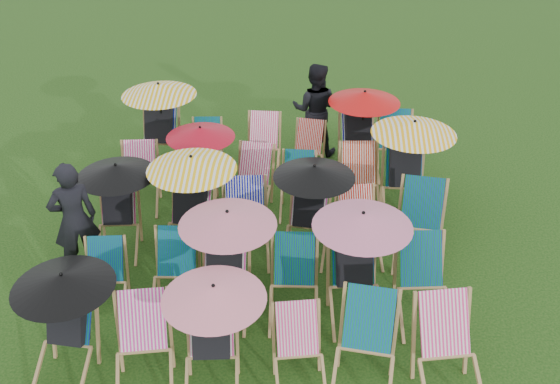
# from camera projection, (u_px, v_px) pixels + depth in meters

# --- Properties ---
(ground) EXTENTS (100.00, 100.00, 0.00)m
(ground) POSITION_uv_depth(u_px,v_px,m) (271.00, 255.00, 8.57)
(ground) COLOR black
(ground) RESTS_ON ground
(deckchair_0) EXTENTS (1.06, 1.11, 1.25)m
(deckchair_0) POSITION_uv_depth(u_px,v_px,m) (63.00, 324.00, 6.51)
(deckchair_0) COLOR #A7814E
(deckchair_0) RESTS_ON ground
(deckchair_1) EXTENTS (0.76, 0.96, 0.94)m
(deckchair_1) POSITION_uv_depth(u_px,v_px,m) (143.00, 350.00, 6.45)
(deckchair_1) COLOR #A7814E
(deckchair_1) RESTS_ON ground
(deckchair_2) EXTENTS (1.06, 1.12, 1.26)m
(deckchair_2) POSITION_uv_depth(u_px,v_px,m) (212.00, 337.00, 6.34)
(deckchair_2) COLOR #A7814E
(deckchair_2) RESTS_ON ground
(deckchair_3) EXTENTS (0.67, 0.85, 0.84)m
(deckchair_3) POSITION_uv_depth(u_px,v_px,m) (300.00, 356.00, 6.45)
(deckchair_3) COLOR #A7814E
(deckchair_3) RESTS_ON ground
(deckchair_4) EXTENTS (0.79, 1.00, 0.99)m
(deckchair_4) POSITION_uv_depth(u_px,v_px,m) (365.00, 350.00, 6.42)
(deckchair_4) COLOR #A7814E
(deckchair_4) RESTS_ON ground
(deckchair_5) EXTENTS (0.81, 1.02, 1.00)m
(deckchair_5) POSITION_uv_depth(u_px,v_px,m) (451.00, 356.00, 6.34)
(deckchair_5) COLOR #A7814E
(deckchair_5) RESTS_ON ground
(deckchair_6) EXTENTS (0.61, 0.80, 0.81)m
(deckchair_6) POSITION_uv_depth(u_px,v_px,m) (104.00, 281.00, 7.48)
(deckchair_6) COLOR #A7814E
(deckchair_6) RESTS_ON ground
(deckchair_7) EXTENTS (0.62, 0.85, 0.90)m
(deckchair_7) POSITION_uv_depth(u_px,v_px,m) (175.00, 275.00, 7.51)
(deckchair_7) COLOR #A7814E
(deckchair_7) RESTS_ON ground
(deckchair_8) EXTENTS (1.14, 1.18, 1.35)m
(deckchair_8) POSITION_uv_depth(u_px,v_px,m) (225.00, 262.00, 7.31)
(deckchair_8) COLOR #A7814E
(deckchair_8) RESTS_ON ground
(deckchair_9) EXTENTS (0.63, 0.87, 0.93)m
(deckchair_9) POSITION_uv_depth(u_px,v_px,m) (294.00, 284.00, 7.35)
(deckchair_9) COLOR #A7814E
(deckchair_9) RESTS_ON ground
(deckchair_10) EXTENTS (1.16, 1.24, 1.37)m
(deckchair_10) POSITION_uv_depth(u_px,v_px,m) (357.00, 264.00, 7.25)
(deckchair_10) COLOR #A7814E
(deckchair_10) RESTS_ON ground
(deckchair_11) EXTENTS (0.72, 0.95, 0.97)m
(deckchair_11) POSITION_uv_depth(u_px,v_px,m) (424.00, 286.00, 7.29)
(deckchair_11) COLOR #A7814E
(deckchair_11) RESTS_ON ground
(deckchair_12) EXTENTS (1.06, 1.12, 1.25)m
(deckchair_12) POSITION_uv_depth(u_px,v_px,m) (117.00, 206.00, 8.40)
(deckchair_12) COLOR #A7814E
(deckchair_12) RESTS_ON ground
(deckchair_13) EXTENTS (1.19, 1.25, 1.41)m
(deckchair_13) POSITION_uv_depth(u_px,v_px,m) (189.00, 204.00, 8.30)
(deckchair_13) COLOR #A7814E
(deckchair_13) RESTS_ON ground
(deckchair_14) EXTENTS (0.75, 0.98, 0.99)m
(deckchair_14) POSITION_uv_depth(u_px,v_px,m) (245.00, 224.00, 8.34)
(deckchair_14) COLOR #A7814E
(deckchair_14) RESTS_ON ground
(deckchair_15) EXTENTS (1.09, 1.15, 1.29)m
(deckchair_15) POSITION_uv_depth(u_px,v_px,m) (309.00, 209.00, 8.32)
(deckchair_15) COLOR #A7814E
(deckchair_15) RESTS_ON ground
(deckchair_16) EXTENTS (0.72, 0.91, 0.89)m
(deckchair_16) POSITION_uv_depth(u_px,v_px,m) (359.00, 228.00, 8.34)
(deckchair_16) COLOR #A7814E
(deckchair_16) RESTS_ON ground
(deckchair_17) EXTENTS (0.80, 1.02, 1.02)m
(deckchair_17) POSITION_uv_depth(u_px,v_px,m) (421.00, 226.00, 8.27)
(deckchair_17) COLOR #A7814E
(deckchair_17) RESTS_ON ground
(deckchair_18) EXTENTS (0.69, 0.90, 0.91)m
(deckchair_18) POSITION_uv_depth(u_px,v_px,m) (139.00, 179.00, 9.43)
(deckchair_18) COLOR #A7814E
(deckchair_18) RESTS_ON ground
(deckchair_19) EXTENTS (1.03, 1.09, 1.22)m
(deckchair_19) POSITION_uv_depth(u_px,v_px,m) (199.00, 165.00, 9.41)
(deckchair_19) COLOR #A7814E
(deckchair_19) RESTS_ON ground
(deckchair_20) EXTENTS (0.72, 0.92, 0.91)m
(deckchair_20) POSITION_uv_depth(u_px,v_px,m) (251.00, 181.00, 9.36)
(deckchair_20) COLOR #A7814E
(deckchair_20) RESTS_ON ground
(deckchair_21) EXTENTS (0.57, 0.79, 0.85)m
(deckchair_21) POSITION_uv_depth(u_px,v_px,m) (298.00, 186.00, 9.29)
(deckchair_21) COLOR #A7814E
(deckchair_21) RESTS_ON ground
(deckchair_22) EXTENTS (0.69, 0.92, 0.96)m
(deckchair_22) POSITION_uv_depth(u_px,v_px,m) (360.00, 182.00, 9.29)
(deckchair_22) COLOR #A7814E
(deckchair_22) RESTS_ON ground
(deckchair_23) EXTENTS (1.22, 1.27, 1.45)m
(deckchair_23) POSITION_uv_depth(u_px,v_px,m) (407.00, 167.00, 9.10)
(deckchair_23) COLOR #A7814E
(deckchair_23) RESTS_ON ground
(deckchair_24) EXTENTS (1.22, 1.27, 1.44)m
(deckchair_24) POSITION_uv_depth(u_px,v_px,m) (158.00, 125.00, 10.30)
(deckchair_24) COLOR #A7814E
(deckchair_24) RESTS_ON ground
(deckchair_25) EXTENTS (0.59, 0.79, 0.82)m
(deckchair_25) POSITION_uv_depth(u_px,v_px,m) (207.00, 148.00, 10.35)
(deckchair_25) COLOR #A7814E
(deckchair_25) RESTS_ON ground
(deckchair_26) EXTENTS (0.62, 0.85, 0.90)m
(deckchair_26) POSITION_uv_depth(u_px,v_px,m) (263.00, 146.00, 10.34)
(deckchair_26) COLOR #A7814E
(deckchair_26) RESTS_ON ground
(deckchair_27) EXTENTS (0.66, 0.83, 0.82)m
(deckchair_27) POSITION_uv_depth(u_px,v_px,m) (307.00, 151.00, 10.28)
(deckchair_27) COLOR #A7814E
(deckchair_27) RESTS_ON ground
(deckchair_28) EXTENTS (1.16, 1.24, 1.38)m
(deckchair_28) POSITION_uv_depth(u_px,v_px,m) (360.00, 131.00, 10.18)
(deckchair_28) COLOR #A7814E
(deckchair_28) RESTS_ON ground
(deckchair_29) EXTENTS (0.64, 0.89, 0.96)m
(deckchair_29) POSITION_uv_depth(u_px,v_px,m) (395.00, 146.00, 10.27)
(deckchair_29) COLOR #A7814E
(deckchair_29) RESTS_ON ground
(person_left) EXTENTS (0.70, 0.63, 1.62)m
(person_left) POSITION_uv_depth(u_px,v_px,m) (74.00, 219.00, 7.88)
(person_left) COLOR black
(person_left) RESTS_ON ground
(person_rear) EXTENTS (0.86, 0.71, 1.64)m
(person_rear) POSITION_uv_depth(u_px,v_px,m) (315.00, 109.00, 10.69)
(person_rear) COLOR black
(person_rear) RESTS_ON ground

